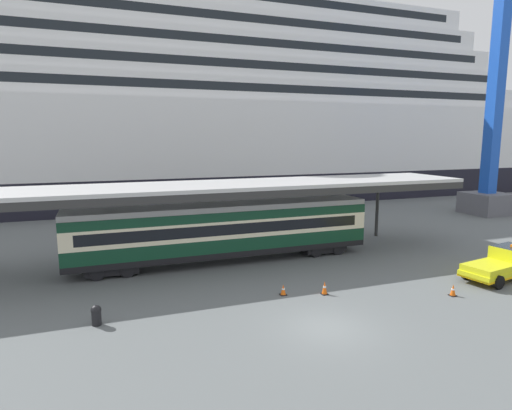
% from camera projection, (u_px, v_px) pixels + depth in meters
% --- Properties ---
extents(ground_plane, '(400.00, 400.00, 0.00)m').
position_uv_depth(ground_plane, '(327.00, 328.00, 19.47)').
color(ground_plane, '#5C6162').
extents(cruise_ship, '(144.64, 24.72, 36.30)m').
position_uv_depth(cruise_ship, '(57.00, 108.00, 54.71)').
color(cruise_ship, black).
rests_on(cruise_ship, ground).
extents(platform_canopy, '(37.04, 6.04, 5.46)m').
position_uv_depth(platform_canopy, '(222.00, 187.00, 29.31)').
color(platform_canopy, '#BCBCBC').
rests_on(platform_canopy, ground).
extents(train_carriage, '(20.79, 2.81, 4.11)m').
position_uv_depth(train_carriage, '(224.00, 230.00, 29.38)').
color(train_carriage, black).
rests_on(train_carriage, ground).
extents(service_truck, '(5.47, 2.92, 2.02)m').
position_uv_depth(service_truck, '(504.00, 262.00, 26.22)').
color(service_truck, yellow).
rests_on(service_truck, ground).
extents(traffic_cone_near, '(0.36, 0.36, 0.75)m').
position_uv_depth(traffic_cone_near, '(325.00, 288.00, 23.56)').
color(traffic_cone_near, black).
rests_on(traffic_cone_near, ground).
extents(traffic_cone_mid, '(0.36, 0.36, 0.60)m').
position_uv_depth(traffic_cone_mid, '(283.00, 290.00, 23.47)').
color(traffic_cone_mid, black).
rests_on(traffic_cone_mid, ground).
extents(traffic_cone_far, '(0.36, 0.36, 0.65)m').
position_uv_depth(traffic_cone_far, '(453.00, 290.00, 23.34)').
color(traffic_cone_far, black).
rests_on(traffic_cone_far, ground).
extents(dockside_crane, '(10.60, 4.40, 55.33)m').
position_uv_depth(dockside_crane, '(501.00, 60.00, 46.07)').
color(dockside_crane, '#595960').
rests_on(dockside_crane, ground).
extents(quay_bollard, '(0.48, 0.48, 0.96)m').
position_uv_depth(quay_bollard, '(96.00, 314.00, 19.67)').
color(quay_bollard, black).
rests_on(quay_bollard, ground).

